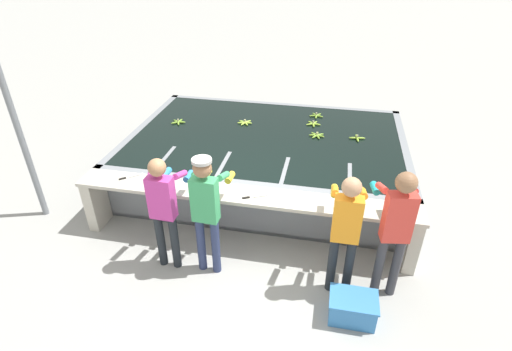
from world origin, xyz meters
TOP-DOWN VIEW (x-y plane):
  - ground_plane at (0.00, 0.00)m, footprint 80.00×80.00m
  - wash_tank at (0.00, 2.06)m, footprint 4.73×3.25m
  - work_ledge at (0.00, 0.23)m, footprint 4.73×0.45m
  - worker_0 at (-0.87, -0.37)m, footprint 0.42×0.72m
  - worker_1 at (-0.32, -0.35)m, footprint 0.43×0.73m
  - worker_2 at (1.36, -0.37)m, footprint 0.41×0.71m
  - worker_3 at (1.91, -0.32)m, footprint 0.48×0.74m
  - banana_bunch_floating_0 at (0.78, 3.12)m, footprint 0.28×0.26m
  - banana_bunch_floating_1 at (1.54, 2.26)m, footprint 0.28×0.28m
  - banana_bunch_floating_2 at (-0.49, 2.53)m, footprint 0.28×0.28m
  - banana_bunch_floating_3 at (0.85, 2.24)m, footprint 0.28×0.28m
  - banana_bunch_floating_4 at (0.75, 2.71)m, footprint 0.27×0.27m
  - banana_bunch_floating_5 at (-1.71, 2.30)m, footprint 0.27×0.28m
  - banana_bunch_floating_6 at (-0.82, 0.88)m, footprint 0.27×0.27m
  - knife_0 at (-1.71, 0.29)m, footprint 0.28×0.25m
  - knife_1 at (0.14, 0.16)m, footprint 0.33×0.18m
  - crate at (1.54, -0.82)m, footprint 0.55×0.39m
  - support_post_left at (-3.28, 0.28)m, footprint 0.09×0.09m

SIDE VIEW (x-z plane):
  - ground_plane at x=0.00m, z-range 0.00..0.00m
  - crate at x=1.54m, z-range 0.00..0.33m
  - wash_tank at x=0.00m, z-range -0.01..0.85m
  - work_ledge at x=0.00m, z-range 0.19..1.04m
  - knife_0 at x=-1.71m, z-range 0.85..0.87m
  - knife_1 at x=0.14m, z-range 0.85..0.87m
  - banana_bunch_floating_2 at x=-0.49m, z-range 0.83..0.91m
  - banana_bunch_floating_3 at x=0.85m, z-range 0.83..0.91m
  - banana_bunch_floating_0 at x=0.78m, z-range 0.83..0.91m
  - banana_bunch_floating_4 at x=0.75m, z-range 0.83..0.91m
  - banana_bunch_floating_5 at x=-1.71m, z-range 0.83..0.91m
  - banana_bunch_floating_1 at x=1.54m, z-range 0.83..0.91m
  - banana_bunch_floating_6 at x=-0.82m, z-range 0.83..0.91m
  - worker_0 at x=-0.87m, z-range 0.16..1.78m
  - worker_2 at x=1.36m, z-range 0.16..1.81m
  - worker_1 at x=-0.32m, z-range 0.18..1.86m
  - worker_3 at x=1.91m, z-range 0.18..1.92m
  - support_post_left at x=-3.28m, z-range 0.00..3.20m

